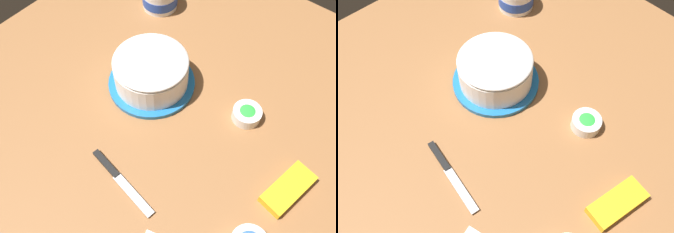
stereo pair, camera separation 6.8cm
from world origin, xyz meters
The scene contains 5 objects.
ground_plane centered at (0.00, 0.00, 0.00)m, with size 1.54×1.54×0.00m, color #936038.
frosted_cake centered at (-0.12, -0.20, 0.06)m, with size 0.26×0.26×0.12m.
spreading_knife centered at (0.17, -0.06, 0.01)m, with size 0.05×0.24×0.01m.
sprinkle_bowl_green centered at (-0.20, 0.09, 0.02)m, with size 0.08×0.08×0.04m.
candy_box_lower centered at (-0.08, 0.29, 0.01)m, with size 0.15×0.06×0.03m, color yellow.
Camera 1 is at (0.37, 0.27, 0.86)m, focal length 38.32 mm.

